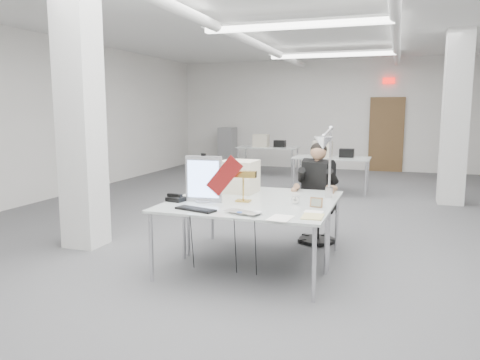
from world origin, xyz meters
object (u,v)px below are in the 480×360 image
(desk_phone, at_px, (176,199))
(beige_monitor, at_px, (239,176))
(seated_person, at_px, (318,176))
(laptop, at_px, (239,214))
(desk_main, at_px, (241,209))
(bankers_lamp, at_px, (243,186))
(monitor, at_px, (204,179))
(office_chair, at_px, (318,203))
(architect_lamp, at_px, (327,156))

(desk_phone, height_order, beige_monitor, beige_monitor)
(seated_person, height_order, laptop, seated_person)
(desk_main, distance_m, seated_person, 1.65)
(desk_main, relative_size, beige_monitor, 4.35)
(bankers_lamp, bearing_deg, desk_main, -80.03)
(seated_person, relative_size, laptop, 2.27)
(seated_person, relative_size, bankers_lamp, 2.38)
(seated_person, bearing_deg, desk_phone, -110.85)
(monitor, bearing_deg, office_chair, 49.43)
(office_chair, bearing_deg, seated_person, -67.64)
(beige_monitor, bearing_deg, laptop, -68.42)
(desk_main, height_order, laptop, laptop)
(monitor, xyz_separation_m, bankers_lamp, (0.41, 0.14, -0.08))
(desk_main, xyz_separation_m, monitor, (-0.49, 0.19, 0.27))
(laptop, height_order, desk_phone, desk_phone)
(desk_main, relative_size, monitor, 3.53)
(office_chair, relative_size, laptop, 3.03)
(desk_main, relative_size, desk_phone, 9.68)
(architect_lamp, bearing_deg, seated_person, 87.07)
(monitor, xyz_separation_m, beige_monitor, (0.18, 0.69, -0.06))
(seated_person, xyz_separation_m, monitor, (-1.04, -1.35, 0.11))
(seated_person, relative_size, desk_phone, 4.37)
(laptop, height_order, bankers_lamp, bankers_lamp)
(office_chair, bearing_deg, desk_main, -86.57)
(office_chair, bearing_deg, monitor, -104.16)
(laptop, xyz_separation_m, bankers_lamp, (-0.18, 0.65, 0.16))
(desk_phone, distance_m, beige_monitor, 0.92)
(seated_person, xyz_separation_m, bankers_lamp, (-0.63, -1.21, 0.03))
(architect_lamp, bearing_deg, desk_main, -158.72)
(monitor, relative_size, beige_monitor, 1.23)
(office_chair, xyz_separation_m, bankers_lamp, (-0.63, -1.26, 0.38))
(laptop, xyz_separation_m, architect_lamp, (0.69, 0.95, 0.49))
(desk_phone, bearing_deg, seated_person, 57.96)
(seated_person, distance_m, beige_monitor, 1.08)
(office_chair, height_order, architect_lamp, architect_lamp)
(office_chair, bearing_deg, desk_phone, -109.86)
(office_chair, bearing_deg, beige_monitor, -118.08)
(office_chair, xyz_separation_m, desk_phone, (-1.34, -1.48, 0.24))
(beige_monitor, xyz_separation_m, architect_lamp, (1.10, -0.25, 0.31))
(architect_lamp, bearing_deg, office_chair, 86.33)
(desk_main, xyz_separation_m, seated_person, (0.55, 1.55, 0.16))
(monitor, distance_m, architect_lamp, 1.37)
(desk_phone, xyz_separation_m, architect_lamp, (1.58, 0.52, 0.48))
(office_chair, distance_m, bankers_lamp, 1.46)
(desk_phone, bearing_deg, desk_main, 2.67)
(seated_person, xyz_separation_m, laptop, (-0.45, -1.86, -0.13))
(laptop, relative_size, architect_lamp, 0.36)
(seated_person, bearing_deg, beige_monitor, -120.12)
(seated_person, distance_m, desk_phone, 1.96)
(bankers_lamp, bearing_deg, architect_lamp, 15.65)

